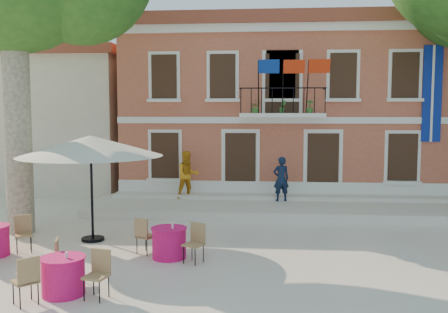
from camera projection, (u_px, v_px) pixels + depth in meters
ground at (215, 243)px, 13.83m from camera, size 90.00×90.00×0.00m
main_building at (279, 108)px, 23.22m from camera, size 13.50×9.59×7.50m
neighbor_west at (51, 120)px, 25.24m from camera, size 9.40×9.40×6.40m
terrace at (282, 208)px, 18.01m from camera, size 14.00×3.40×0.30m
patio_umbrella at (91, 146)px, 13.90m from camera, size 4.01×4.01×2.98m
pedestrian_navy at (281, 179)px, 18.56m from camera, size 0.69×0.54×1.66m
pedestrian_orange at (188, 175)px, 19.06m from camera, size 1.10×1.01×1.83m
cafe_table_1 at (63, 274)px, 9.91m from camera, size 1.79×1.83×0.95m
cafe_table_4 at (169, 242)px, 12.40m from camera, size 1.89×1.27×0.95m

